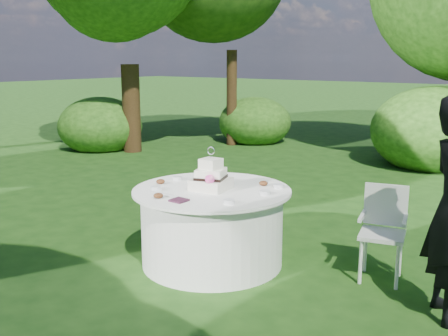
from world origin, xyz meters
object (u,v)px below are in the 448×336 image
(napkins, at_px, (179,200))
(table, at_px, (212,226))
(cake, at_px, (211,178))
(chair, at_px, (383,225))

(napkins, xyz_separation_m, table, (-0.05, 0.53, -0.39))
(cake, bearing_deg, chair, 25.61)
(napkins, relative_size, chair, 0.16)
(napkins, height_order, table, napkins)
(napkins, distance_m, table, 0.66)
(napkins, xyz_separation_m, cake, (-0.04, 0.51, 0.10))
(table, relative_size, chair, 1.78)
(cake, bearing_deg, napkins, -85.09)
(napkins, bearing_deg, table, 94.93)
(table, distance_m, chair, 1.64)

